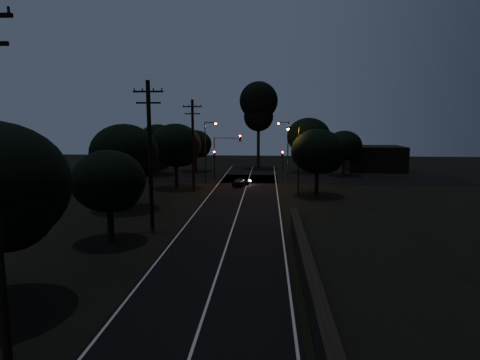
{
  "coord_description": "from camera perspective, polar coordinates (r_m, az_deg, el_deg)",
  "views": [
    {
      "loc": [
        2.63,
        -13.83,
        8.14
      ],
      "look_at": [
        0.0,
        24.0,
        2.5
      ],
      "focal_mm": 30.0,
      "sensor_mm": 36.0,
      "label": 1
    }
  ],
  "objects": [
    {
      "name": "signal_mast",
      "position": [
        54.24,
        -1.91,
        4.43
      ],
      "size": [
        3.7,
        0.35,
        6.25
      ],
      "color": "black",
      "rests_on": "ground"
    },
    {
      "name": "tall_pine",
      "position": [
        68.9,
        2.66,
        10.47
      ],
      "size": [
        6.45,
        6.45,
        14.67
      ],
      "color": "black",
      "rests_on": "ground"
    },
    {
      "name": "streetlight_a",
      "position": [
        52.56,
        -4.74,
        4.6
      ],
      "size": [
        1.66,
        0.26,
        8.0
      ],
      "color": "black",
      "rests_on": "ground"
    },
    {
      "name": "building_right",
      "position": [
        69.33,
        18.49,
        2.94
      ],
      "size": [
        9.0,
        7.0,
        4.0
      ],
      "primitive_type": "cube",
      "color": "black",
      "rests_on": "ground"
    },
    {
      "name": "tree_far_w",
      "position": [
        62.01,
        -11.43,
        5.33
      ],
      "size": [
        5.96,
        5.96,
        7.6
      ],
      "color": "black",
      "rests_on": "ground"
    },
    {
      "name": "utility_pole_mid",
      "position": [
        30.19,
        -12.67,
        3.69
      ],
      "size": [
        2.2,
        0.3,
        11.0
      ],
      "color": "black",
      "rests_on": "ground"
    },
    {
      "name": "retaining_wall",
      "position": [
        19.13,
        19.83,
        -15.21
      ],
      "size": [
        6.93,
        26.0,
        1.6
      ],
      "color": "black",
      "rests_on": "ground"
    },
    {
      "name": "tree_right_a",
      "position": [
        44.21,
        11.23,
        3.85
      ],
      "size": [
        5.72,
        5.72,
        7.27
      ],
      "color": "black",
      "rests_on": "ground"
    },
    {
      "name": "building_left",
      "position": [
        69.87,
        -14.96,
        3.29
      ],
      "size": [
        10.0,
        8.0,
        4.4
      ],
      "primitive_type": "cube",
      "color": "black",
      "rests_on": "ground"
    },
    {
      "name": "tree_left_c",
      "position": [
        38.09,
        -15.88,
        3.52
      ],
      "size": [
        6.21,
        6.21,
        7.85
      ],
      "color": "black",
      "rests_on": "ground"
    },
    {
      "name": "tree_far_ne",
      "position": [
        64.09,
        9.95,
        6.02
      ],
      "size": [
        6.79,
        6.79,
        8.59
      ],
      "color": "black",
      "rests_on": "ground"
    },
    {
      "name": "car",
      "position": [
        50.14,
        0.12,
        -0.29
      ],
      "size": [
        2.27,
        3.25,
        1.03
      ],
      "primitive_type": "imported",
      "rotation": [
        0.0,
        0.0,
        2.75
      ],
      "color": "black",
      "rests_on": "ground"
    },
    {
      "name": "streetlight_c",
      "position": [
        44.11,
        8.14,
        3.44
      ],
      "size": [
        1.46,
        0.26,
        7.5
      ],
      "color": "black",
      "rests_on": "ground"
    },
    {
      "name": "tree_far_nw",
      "position": [
        64.86,
        -6.22,
        5.01
      ],
      "size": [
        5.24,
        5.24,
        6.64
      ],
      "color": "black",
      "rests_on": "ground"
    },
    {
      "name": "tree_left_b",
      "position": [
        28.08,
        -17.93,
        -0.38
      ],
      "size": [
        4.89,
        4.89,
        6.21
      ],
      "color": "black",
      "rests_on": "ground"
    },
    {
      "name": "tree_left_d",
      "position": [
        49.04,
        -8.92,
        4.74
      ],
      "size": [
        6.14,
        6.14,
        7.79
      ],
      "color": "black",
      "rests_on": "ground"
    },
    {
      "name": "ground",
      "position": [
        16.26,
        -6.31,
        -21.62
      ],
      "size": [
        160.0,
        160.0,
        0.0
      ],
      "primitive_type": "plane",
      "color": "black"
    },
    {
      "name": "tree_far_e",
      "position": [
        61.94,
        14.77,
        4.64
      ],
      "size": [
        5.25,
        5.25,
        6.66
      ],
      "color": "black",
      "rests_on": "ground"
    },
    {
      "name": "streetlight_b",
      "position": [
        58.0,
        6.64,
        4.94
      ],
      "size": [
        1.66,
        0.26,
        8.0
      ],
      "color": "black",
      "rests_on": "ground"
    },
    {
      "name": "signal_right",
      "position": [
        54.12,
        6.05,
        2.79
      ],
      "size": [
        0.28,
        0.35,
        4.1
      ],
      "color": "black",
      "rests_on": "ground"
    },
    {
      "name": "road_surface",
      "position": [
        45.76,
        0.62,
        -1.78
      ],
      "size": [
        60.0,
        70.0,
        0.03
      ],
      "color": "black",
      "rests_on": "ground"
    },
    {
      "name": "utility_pole_far",
      "position": [
        46.71,
        -6.7,
        5.14
      ],
      "size": [
        2.2,
        0.3,
        10.5
      ],
      "color": "black",
      "rests_on": "ground"
    },
    {
      "name": "signal_left",
      "position": [
        54.56,
        -3.66,
        2.86
      ],
      "size": [
        0.28,
        0.35,
        4.1
      ],
      "color": "black",
      "rests_on": "ground"
    }
  ]
}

